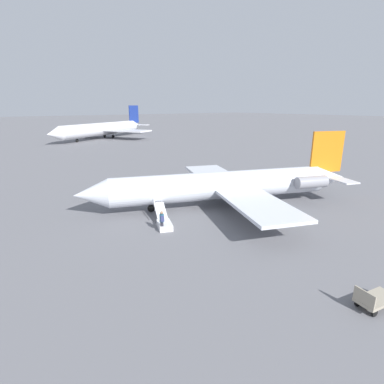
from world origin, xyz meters
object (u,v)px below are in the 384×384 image
(airplane_far_left, at_px, (103,129))
(luggage_cart, at_px, (375,299))
(boarding_stairs, at_px, (164,222))
(airplane_main, at_px, (230,184))
(passenger, at_px, (162,220))

(airplane_far_left, xyz_separation_m, luggage_cart, (19.07, 86.30, -2.47))
(airplane_far_left, xyz_separation_m, boarding_stairs, (22.02, 70.93, -2.55))
(luggage_cart, bearing_deg, airplane_main, -98.30)
(airplane_main, height_order, luggage_cart, airplane_main)
(airplane_main, xyz_separation_m, airplane_far_left, (-13.59, -70.07, 0.77))
(boarding_stairs, bearing_deg, passenger, 163.08)
(airplane_far_left, distance_m, passenger, 75.34)
(boarding_stairs, height_order, luggage_cart, boarding_stairs)
(airplane_main, relative_size, airplane_far_left, 0.74)
(airplane_far_left, bearing_deg, luggage_cart, 48.88)
(airplane_main, relative_size, boarding_stairs, 6.69)
(boarding_stairs, bearing_deg, airplane_main, -62.53)
(airplane_far_left, relative_size, boarding_stairs, 9.08)
(passenger, relative_size, luggage_cart, 0.74)
(airplane_main, relative_size, luggage_cart, 11.63)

